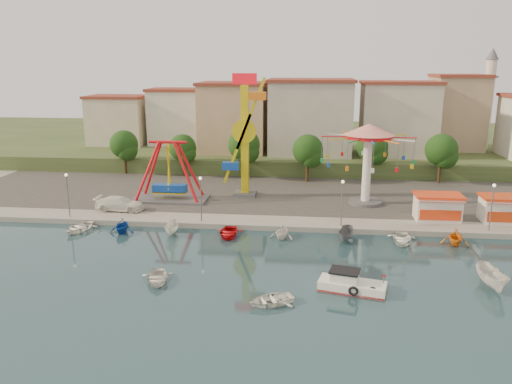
# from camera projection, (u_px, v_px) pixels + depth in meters

# --- Properties ---
(ground) EXTENTS (200.00, 200.00, 0.00)m
(ground) POSITION_uv_depth(u_px,v_px,m) (259.00, 275.00, 44.68)
(ground) COLOR #152F3B
(ground) RESTS_ON ground
(quay_deck) EXTENTS (200.00, 100.00, 0.60)m
(quay_deck) POSITION_uv_depth(u_px,v_px,m) (289.00, 152.00, 104.28)
(quay_deck) COLOR #9E998E
(quay_deck) RESTS_ON ground
(asphalt_pad) EXTENTS (90.00, 28.00, 0.01)m
(asphalt_pad) POSITION_uv_depth(u_px,v_px,m) (279.00, 188.00, 73.40)
(asphalt_pad) COLOR #4C4944
(asphalt_pad) RESTS_ON quay_deck
(hill_terrace) EXTENTS (200.00, 60.00, 3.00)m
(hill_terrace) POSITION_uv_depth(u_px,v_px,m) (290.00, 143.00, 108.79)
(hill_terrace) COLOR #384C26
(hill_terrace) RESTS_ON ground
(pirate_ship_ride) EXTENTS (10.00, 5.00, 8.00)m
(pirate_ship_ride) POSITION_uv_depth(u_px,v_px,m) (169.00, 172.00, 65.93)
(pirate_ship_ride) COLOR #59595E
(pirate_ship_ride) RESTS_ON quay_deck
(kamikaze_tower) EXTENTS (4.52, 3.10, 16.50)m
(kamikaze_tower) POSITION_uv_depth(u_px,v_px,m) (246.00, 138.00, 66.83)
(kamikaze_tower) COLOR #59595E
(kamikaze_tower) RESTS_ON quay_deck
(wave_swinger) EXTENTS (11.60, 11.60, 10.40)m
(wave_swinger) POSITION_uv_depth(u_px,v_px,m) (368.00, 146.00, 63.28)
(wave_swinger) COLOR #59595E
(wave_swinger) RESTS_ON quay_deck
(booth_left) EXTENTS (5.40, 3.78, 3.08)m
(booth_left) POSITION_uv_depth(u_px,v_px,m) (437.00, 207.00, 58.00)
(booth_left) COLOR white
(booth_left) RESTS_ON quay_deck
(booth_mid) EXTENTS (5.40, 3.78, 3.08)m
(booth_mid) POSITION_uv_depth(u_px,v_px,m) (504.00, 209.00, 57.23)
(booth_mid) COLOR white
(booth_mid) RESTS_ON quay_deck
(lamp_post_0) EXTENTS (0.14, 0.14, 5.00)m
(lamp_post_0) POSITION_uv_depth(u_px,v_px,m) (68.00, 196.00, 58.91)
(lamp_post_0) COLOR #59595E
(lamp_post_0) RESTS_ON quay_deck
(lamp_post_1) EXTENTS (0.14, 0.14, 5.00)m
(lamp_post_1) POSITION_uv_depth(u_px,v_px,m) (201.00, 200.00, 57.25)
(lamp_post_1) COLOR #59595E
(lamp_post_1) RESTS_ON quay_deck
(lamp_post_2) EXTENTS (0.14, 0.14, 5.00)m
(lamp_post_2) POSITION_uv_depth(u_px,v_px,m) (342.00, 204.00, 55.58)
(lamp_post_2) COLOR #59595E
(lamp_post_2) RESTS_ON quay_deck
(lamp_post_3) EXTENTS (0.14, 0.14, 5.00)m
(lamp_post_3) POSITION_uv_depth(u_px,v_px,m) (491.00, 209.00, 53.91)
(lamp_post_3) COLOR #59595E
(lamp_post_3) RESTS_ON quay_deck
(tree_0) EXTENTS (4.60, 4.60, 7.19)m
(tree_0) POSITION_uv_depth(u_px,v_px,m) (124.00, 144.00, 81.60)
(tree_0) COLOR #382314
(tree_0) RESTS_ON quay_deck
(tree_1) EXTENTS (4.35, 4.35, 6.80)m
(tree_1) POSITION_uv_depth(u_px,v_px,m) (183.00, 148.00, 79.92)
(tree_1) COLOR #382314
(tree_1) RESTS_ON quay_deck
(tree_2) EXTENTS (5.02, 5.02, 7.85)m
(tree_2) POSITION_uv_depth(u_px,v_px,m) (244.00, 145.00, 78.28)
(tree_2) COLOR #382314
(tree_2) RESTS_ON quay_deck
(tree_3) EXTENTS (4.68, 4.68, 7.32)m
(tree_3) POSITION_uv_depth(u_px,v_px,m) (308.00, 150.00, 75.94)
(tree_3) COLOR #382314
(tree_3) RESTS_ON quay_deck
(tree_4) EXTENTS (4.86, 4.86, 7.60)m
(tree_4) POSITION_uv_depth(u_px,v_px,m) (372.00, 147.00, 77.73)
(tree_4) COLOR #382314
(tree_4) RESTS_ON quay_deck
(tree_5) EXTENTS (4.83, 4.83, 7.54)m
(tree_5) POSITION_uv_depth(u_px,v_px,m) (441.00, 150.00, 74.95)
(tree_5) COLOR #382314
(tree_5) RESTS_ON quay_deck
(building_0) EXTENTS (9.26, 9.53, 11.87)m
(building_0) POSITION_uv_depth(u_px,v_px,m) (102.00, 117.00, 90.25)
(building_0) COLOR beige
(building_0) RESTS_ON hill_terrace
(building_1) EXTENTS (12.33, 9.01, 8.63)m
(building_1) POSITION_uv_depth(u_px,v_px,m) (175.00, 123.00, 94.52)
(building_1) COLOR silver
(building_1) RESTS_ON hill_terrace
(building_2) EXTENTS (11.95, 9.28, 11.23)m
(building_2) POSITION_uv_depth(u_px,v_px,m) (244.00, 117.00, 93.38)
(building_2) COLOR tan
(building_2) RESTS_ON hill_terrace
(building_3) EXTENTS (12.59, 10.50, 9.20)m
(building_3) POSITION_uv_depth(u_px,v_px,m) (318.00, 125.00, 89.16)
(building_3) COLOR beige
(building_3) RESTS_ON hill_terrace
(building_4) EXTENTS (10.75, 9.23, 9.24)m
(building_4) POSITION_uv_depth(u_px,v_px,m) (392.00, 124.00, 91.03)
(building_4) COLOR beige
(building_4) RESTS_ON hill_terrace
(building_5) EXTENTS (12.77, 10.96, 11.21)m
(building_5) POSITION_uv_depth(u_px,v_px,m) (471.00, 120.00, 87.59)
(building_5) COLOR tan
(building_5) RESTS_ON hill_terrace
(minaret) EXTENTS (2.80, 2.80, 18.00)m
(minaret) POSITION_uv_depth(u_px,v_px,m) (488.00, 96.00, 89.76)
(minaret) COLOR silver
(minaret) RESTS_ON hill_terrace
(cabin_motorboat) EXTENTS (5.83, 3.28, 1.93)m
(cabin_motorboat) POSITION_uv_depth(u_px,v_px,m) (350.00, 285.00, 41.40)
(cabin_motorboat) COLOR white
(cabin_motorboat) RESTS_ON ground
(rowboat_a) EXTENTS (3.55, 4.30, 0.77)m
(rowboat_a) POSITION_uv_depth(u_px,v_px,m) (157.00, 278.00, 43.07)
(rowboat_a) COLOR white
(rowboat_a) RESTS_ON ground
(rowboat_b) EXTENTS (4.51, 4.05, 0.77)m
(rowboat_b) POSITION_uv_depth(u_px,v_px,m) (271.00, 300.00, 39.11)
(rowboat_b) COLOR white
(rowboat_b) RESTS_ON ground
(skiff) EXTENTS (2.18, 4.67, 1.74)m
(skiff) POSITION_uv_depth(u_px,v_px,m) (492.00, 278.00, 41.87)
(skiff) COLOR silver
(skiff) RESTS_ON ground
(van) EXTENTS (6.07, 2.64, 1.74)m
(van) POSITION_uv_depth(u_px,v_px,m) (120.00, 204.00, 61.82)
(van) COLOR white
(van) RESTS_ON quay_deck
(moored_boat_0) EXTENTS (3.77, 4.72, 0.87)m
(moored_boat_0) POSITION_uv_depth(u_px,v_px,m) (78.00, 227.00, 56.24)
(moored_boat_0) COLOR white
(moored_boat_0) RESTS_ON ground
(moored_boat_1) EXTENTS (2.78, 3.19, 1.64)m
(moored_boat_1) POSITION_uv_depth(u_px,v_px,m) (122.00, 225.00, 55.61)
(moored_boat_1) COLOR #1242A2
(moored_boat_1) RESTS_ON ground
(moored_boat_2) EXTENTS (1.66, 3.68, 1.38)m
(moored_boat_2) POSITION_uv_depth(u_px,v_px,m) (172.00, 228.00, 55.05)
(moored_boat_2) COLOR silver
(moored_boat_2) RESTS_ON ground
(moored_boat_3) EXTENTS (3.00, 4.15, 0.85)m
(moored_boat_3) POSITION_uv_depth(u_px,v_px,m) (228.00, 233.00, 54.46)
(moored_boat_3) COLOR red
(moored_boat_3) RESTS_ON ground
(moored_boat_4) EXTENTS (3.24, 3.53, 1.56)m
(moored_boat_4) POSITION_uv_depth(u_px,v_px,m) (282.00, 231.00, 53.75)
(moored_boat_4) COLOR white
(moored_boat_4) RESTS_ON ground
(moored_boat_5) EXTENTS (2.21, 3.88, 1.41)m
(moored_boat_5) POSITION_uv_depth(u_px,v_px,m) (346.00, 234.00, 53.06)
(moored_boat_5) COLOR slate
(moored_boat_5) RESTS_ON ground
(moored_boat_6) EXTENTS (3.47, 4.47, 0.85)m
(moored_boat_6) POSITION_uv_depth(u_px,v_px,m) (402.00, 239.00, 52.53)
(moored_boat_6) COLOR white
(moored_boat_6) RESTS_ON ground
(moored_boat_7) EXTENTS (3.57, 3.90, 1.74)m
(moored_boat_7) POSITION_uv_depth(u_px,v_px,m) (455.00, 237.00, 51.85)
(moored_boat_7) COLOR orange
(moored_boat_7) RESTS_ON ground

